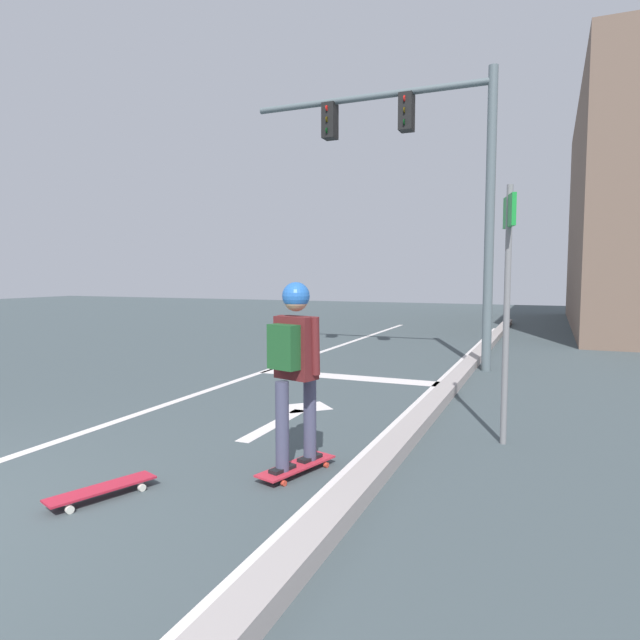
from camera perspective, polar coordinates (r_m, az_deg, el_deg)
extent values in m
cube|color=silver|center=(8.93, -7.79, -5.96)|extent=(0.12, 20.00, 0.01)
cube|color=silver|center=(7.88, 11.21, -7.47)|extent=(0.12, 20.00, 0.01)
cube|color=silver|center=(8.89, 3.18, -5.98)|extent=(3.10, 0.40, 0.01)
cube|color=silver|center=(6.20, -4.78, -10.75)|extent=(0.16, 1.40, 0.01)
cube|color=silver|center=(6.94, -1.48, -9.05)|extent=(0.71, 0.71, 0.01)
cube|color=#A09795|center=(7.82, 13.03, -7.09)|extent=(0.24, 24.00, 0.14)
cube|color=#BE2838|center=(4.74, -2.45, -14.92)|extent=(0.43, 0.81, 0.02)
cube|color=#B2B2B7|center=(4.93, -0.32, -14.27)|extent=(0.18, 0.10, 0.01)
cylinder|color=#D13F2C|center=(5.00, -1.25, -14.34)|extent=(0.04, 0.05, 0.05)
cylinder|color=#D13F2C|center=(4.88, 0.64, -14.84)|extent=(0.04, 0.05, 0.05)
cube|color=#B2B2B7|center=(4.56, -4.78, -15.92)|extent=(0.18, 0.10, 0.01)
cylinder|color=#D13F2C|center=(4.64, -5.72, -15.95)|extent=(0.04, 0.05, 0.05)
cylinder|color=#D13F2C|center=(4.50, -3.79, -16.58)|extent=(0.04, 0.05, 0.05)
cylinder|color=#41425C|center=(4.75, -1.06, -10.14)|extent=(0.11, 0.11, 0.73)
cube|color=black|center=(4.85, -1.06, -14.14)|extent=(0.15, 0.26, 0.03)
cylinder|color=#41425C|center=(4.50, -3.95, -10.99)|extent=(0.11, 0.11, 0.73)
cube|color=black|center=(4.61, -3.93, -15.19)|extent=(0.15, 0.26, 0.03)
cube|color=#5A1D1F|center=(4.50, -2.50, -2.88)|extent=(0.38, 0.27, 0.51)
cylinder|color=#5A1D1F|center=(4.64, -3.91, -2.37)|extent=(0.07, 0.13, 0.47)
cylinder|color=#5A1D1F|center=(4.40, -0.49, -2.74)|extent=(0.07, 0.09, 0.47)
sphere|color=tan|center=(4.46, -2.52, 2.20)|extent=(0.20, 0.20, 0.20)
sphere|color=blue|center=(4.46, -2.52, 2.52)|extent=(0.23, 0.23, 0.23)
cube|color=#1D5026|center=(4.39, -3.72, -2.81)|extent=(0.29, 0.21, 0.36)
cube|color=#B01F32|center=(4.55, -21.75, -15.96)|extent=(0.46, 0.81, 0.02)
cube|color=#B2B2B7|center=(4.66, -18.60, -15.52)|extent=(0.16, 0.10, 0.01)
cylinder|color=silver|center=(4.75, -19.10, -15.60)|extent=(0.05, 0.06, 0.06)
cylinder|color=silver|center=(4.60, -18.05, -16.25)|extent=(0.05, 0.06, 0.06)
cube|color=#B2B2B7|center=(4.45, -25.06, -16.71)|extent=(0.16, 0.10, 0.01)
cylinder|color=silver|center=(4.54, -25.47, -16.76)|extent=(0.05, 0.06, 0.06)
cylinder|color=silver|center=(4.39, -24.61, -17.50)|extent=(0.05, 0.06, 0.06)
cylinder|color=#546166|center=(9.82, 17.24, 9.76)|extent=(0.16, 0.16, 5.10)
cylinder|color=#546166|center=(10.72, 4.94, 22.10)|extent=(4.36, 0.12, 0.12)
cube|color=black|center=(10.42, 9.00, 20.55)|extent=(0.24, 0.28, 0.64)
cylinder|color=red|center=(10.34, 8.80, 21.84)|extent=(0.02, 0.10, 0.10)
cylinder|color=#3C3106|center=(10.28, 8.78, 20.78)|extent=(0.02, 0.10, 0.10)
cylinder|color=black|center=(10.23, 8.77, 19.70)|extent=(0.02, 0.10, 0.10)
cube|color=black|center=(10.86, 1.04, 19.96)|extent=(0.24, 0.28, 0.64)
cylinder|color=red|center=(10.78, 0.73, 21.18)|extent=(0.02, 0.10, 0.10)
cylinder|color=#3C3106|center=(10.72, 0.72, 20.16)|extent=(0.02, 0.10, 0.10)
cylinder|color=black|center=(10.67, 0.72, 19.12)|extent=(0.02, 0.10, 0.10)
cylinder|color=slate|center=(5.58, 18.83, 0.34)|extent=(0.06, 0.06, 2.51)
cube|color=#198C33|center=(5.60, 19.11, 10.64)|extent=(0.15, 0.44, 0.30)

